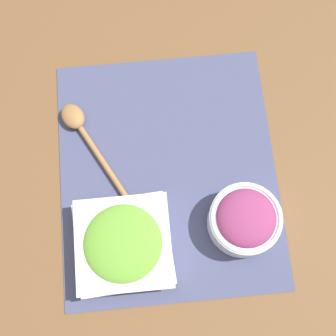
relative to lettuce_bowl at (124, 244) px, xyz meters
The scene contains 5 objects.
ground_plane 0.17m from the lettuce_bowl, 34.71° to the right, with size 3.00×3.00×0.00m, color brown.
placemat 0.17m from the lettuce_bowl, 34.71° to the right, with size 0.51×0.43×0.00m.
lettuce_bowl is the anchor object (origin of this frame).
onion_bowl 0.23m from the lettuce_bowl, 84.32° to the right, with size 0.14×0.14×0.08m.
wooden_spoon 0.25m from the lettuce_bowl, 16.27° to the left, with size 0.22×0.14×0.02m.
Camera 1 is at (-0.25, 0.02, 0.91)m, focal length 50.00 mm.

